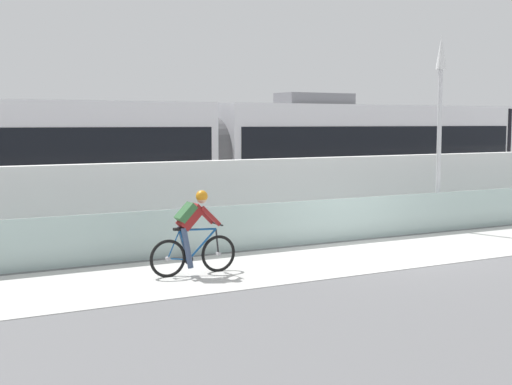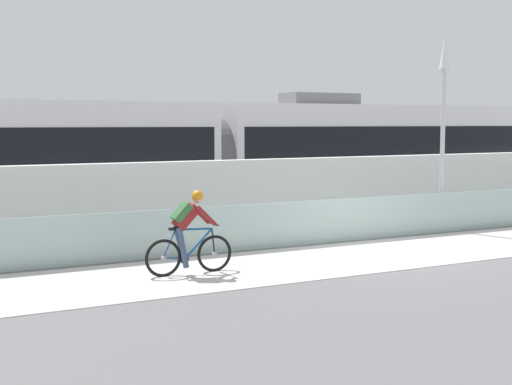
# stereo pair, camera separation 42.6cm
# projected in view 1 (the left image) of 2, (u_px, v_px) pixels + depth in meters

# --- Properties ---
(ground_plane) EXTENTS (200.00, 200.00, 0.00)m
(ground_plane) POSITION_uv_depth(u_px,v_px,m) (390.00, 253.00, 16.07)
(ground_plane) COLOR slate
(bike_path_deck) EXTENTS (32.00, 3.20, 0.01)m
(bike_path_deck) POSITION_uv_depth(u_px,v_px,m) (390.00, 253.00, 16.07)
(bike_path_deck) COLOR silver
(bike_path_deck) RESTS_ON ground
(glass_parapet) EXTENTS (32.00, 0.05, 1.04)m
(glass_parapet) POSITION_uv_depth(u_px,v_px,m) (341.00, 220.00, 17.63)
(glass_parapet) COLOR #ADC6C1
(glass_parapet) RESTS_ON ground
(concrete_barrier_wall) EXTENTS (32.00, 0.36, 1.96)m
(concrete_barrier_wall) POSITION_uv_depth(u_px,v_px,m) (301.00, 195.00, 19.15)
(concrete_barrier_wall) COLOR white
(concrete_barrier_wall) RESTS_ON ground
(tram_rail_near) EXTENTS (32.00, 0.08, 0.01)m
(tram_rail_near) POSITION_uv_depth(u_px,v_px,m) (256.00, 220.00, 21.40)
(tram_rail_near) COLOR #595654
(tram_rail_near) RESTS_ON ground
(tram_rail_far) EXTENTS (32.00, 0.08, 0.01)m
(tram_rail_far) POSITION_uv_depth(u_px,v_px,m) (234.00, 215.00, 22.65)
(tram_rail_far) COLOR #595654
(tram_rail_far) RESTS_ON ground
(tram) EXTENTS (22.56, 2.54, 3.81)m
(tram) POSITION_uv_depth(u_px,v_px,m) (207.00, 157.00, 21.24)
(tram) COLOR silver
(tram) RESTS_ON ground
(cyclist_on_bike) EXTENTS (1.77, 0.58, 1.61)m
(cyclist_on_bike) POSITION_uv_depth(u_px,v_px,m) (193.00, 233.00, 13.68)
(cyclist_on_bike) COLOR black
(cyclist_on_bike) RESTS_ON ground
(lamp_post_antenna) EXTENTS (0.28, 0.28, 5.20)m
(lamp_post_antenna) POSITION_uv_depth(u_px,v_px,m) (440.00, 107.00, 19.28)
(lamp_post_antenna) COLOR gray
(lamp_post_antenna) RESTS_ON ground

